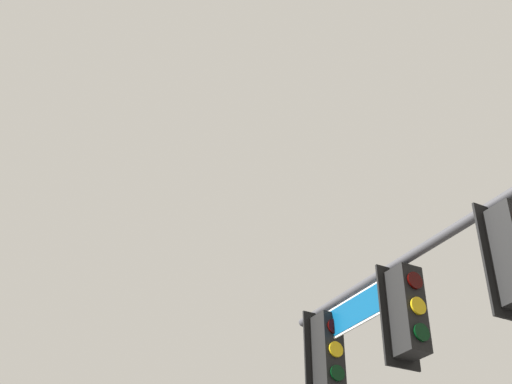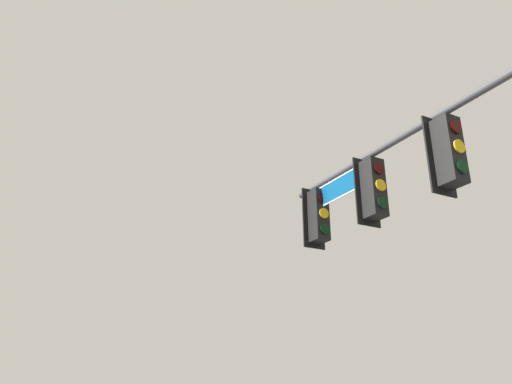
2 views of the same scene
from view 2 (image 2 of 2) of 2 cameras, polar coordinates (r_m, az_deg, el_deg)
The scene contains 1 object.
signal_pole_near at distance 8.20m, azimuth 19.37°, elevation -0.20°, with size 6.36×0.66×6.45m.
Camera 2 is at (-8.16, -2.44, 1.82)m, focal length 35.00 mm.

